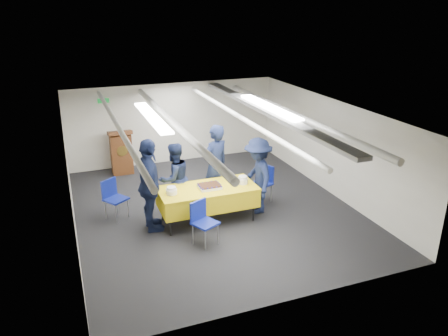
% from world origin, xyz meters
% --- Properties ---
extents(ground, '(7.00, 7.00, 0.00)m').
position_xyz_m(ground, '(0.00, 0.00, 0.00)').
color(ground, black).
rests_on(ground, ground).
extents(room_shell, '(6.00, 7.00, 2.30)m').
position_xyz_m(room_shell, '(0.09, 0.41, 1.81)').
color(room_shell, silver).
rests_on(room_shell, ground).
extents(serving_table, '(2.06, 0.95, 0.77)m').
position_xyz_m(serving_table, '(-0.31, -0.47, 0.56)').
color(serving_table, black).
rests_on(serving_table, ground).
extents(sheet_cake, '(0.47, 0.36, 0.08)m').
position_xyz_m(sheet_cake, '(-0.28, -0.51, 0.81)').
color(sheet_cake, white).
rests_on(sheet_cake, serving_table).
extents(plate_stack_left, '(0.22, 0.22, 0.16)m').
position_xyz_m(plate_stack_left, '(-1.10, -0.52, 0.84)').
color(plate_stack_left, white).
rests_on(plate_stack_left, serving_table).
extents(plate_stack_right, '(0.22, 0.22, 0.17)m').
position_xyz_m(plate_stack_right, '(0.47, -0.52, 0.85)').
color(plate_stack_right, white).
rests_on(plate_stack_right, serving_table).
extents(podium, '(0.62, 0.53, 1.25)m').
position_xyz_m(podium, '(-1.60, 3.05, 0.61)').
color(podium, brown).
rests_on(podium, ground).
extents(chair_near, '(0.56, 0.56, 0.87)m').
position_xyz_m(chair_near, '(-0.71, -1.31, 0.53)').
color(chair_near, gray).
rests_on(chair_near, ground).
extents(chair_right, '(0.54, 0.54, 0.87)m').
position_xyz_m(chair_right, '(1.25, 0.04, 0.53)').
color(chair_right, gray).
rests_on(chair_right, ground).
extents(chair_left, '(0.58, 0.58, 0.87)m').
position_xyz_m(chair_left, '(-2.17, 0.40, 0.53)').
color(chair_left, gray).
rests_on(chair_left, ground).
extents(sailor_a, '(0.82, 0.69, 1.92)m').
position_xyz_m(sailor_a, '(0.11, 0.21, 0.96)').
color(sailor_a, black).
rests_on(sailor_a, ground).
extents(sailor_b, '(0.95, 0.85, 1.60)m').
position_xyz_m(sailor_b, '(-0.85, 0.19, 0.80)').
color(sailor_b, black).
rests_on(sailor_b, ground).
extents(sailor_c, '(0.52, 1.16, 1.95)m').
position_xyz_m(sailor_c, '(-1.51, -0.42, 0.97)').
color(sailor_c, black).
rests_on(sailor_c, ground).
extents(sailor_d, '(0.77, 1.17, 1.71)m').
position_xyz_m(sailor_d, '(0.87, -0.43, 0.85)').
color(sailor_d, black).
rests_on(sailor_d, ground).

